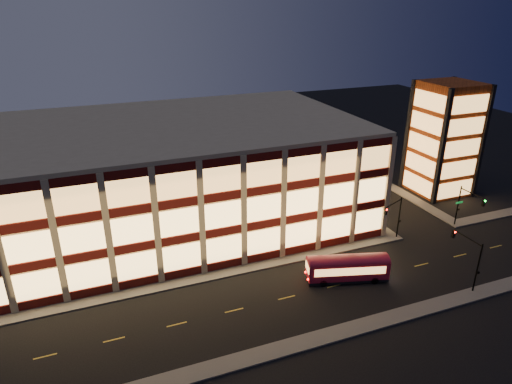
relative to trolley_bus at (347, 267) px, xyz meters
name	(u,v)px	position (x,y,z in m)	size (l,w,h in m)	color
ground	(234,276)	(-11.82, 5.41, -1.73)	(200.00, 200.00, 0.00)	black
sidewalk_office_south	(206,277)	(-14.82, 6.41, -1.65)	(54.00, 2.00, 0.15)	#514F4C
sidewalk_office_east	(332,194)	(11.18, 22.41, -1.65)	(2.00, 30.00, 0.15)	#514F4C
sidewalk_tower_south	(488,217)	(28.18, 6.41, -1.65)	(14.00, 2.00, 0.15)	#514F4C
sidewalk_tower_west	(387,185)	(22.18, 22.41, -1.65)	(2.00, 30.00, 0.15)	#514F4C
sidewalk_near	(279,349)	(-11.82, -7.59, -1.65)	(100.00, 2.00, 0.15)	#514F4C
office_building	(174,173)	(-14.73, 22.33, 5.52)	(50.45, 30.45, 14.50)	tan
stair_tower	(444,139)	(28.13, 17.37, 7.27)	(8.60, 8.60, 18.00)	#8C3814
traffic_signal_far	(395,213)	(10.39, 5.65, 2.39)	(3.79, 1.87, 6.00)	black
traffic_signal_right	(467,203)	(21.68, 4.79, 2.38)	(1.20, 4.37, 6.00)	black
traffic_signal_near	(469,253)	(11.68, -5.62, 2.40)	(0.32, 4.45, 6.00)	black
trolley_bus	(347,267)	(0.00, 0.00, 0.00)	(9.46, 4.78, 3.11)	maroon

